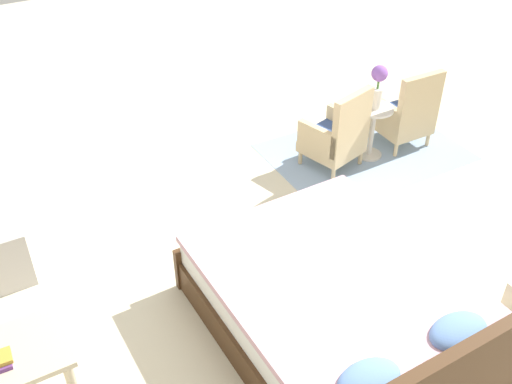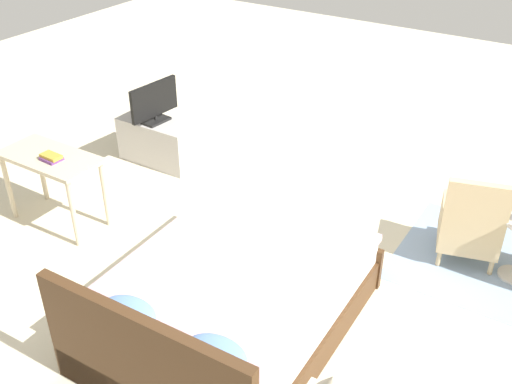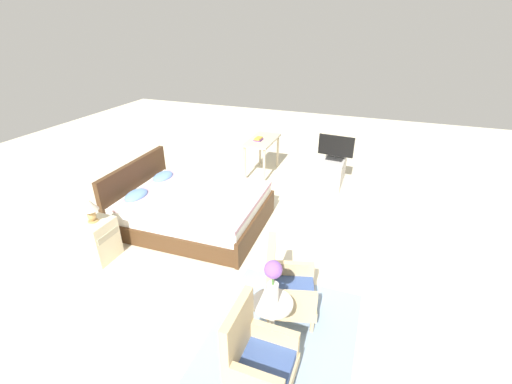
{
  "view_description": "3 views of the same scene",
  "coord_description": "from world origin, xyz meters",
  "px_view_note": "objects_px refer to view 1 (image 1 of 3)",
  "views": [
    {
      "loc": [
        1.94,
        3.32,
        3.65
      ],
      "look_at": [
        0.01,
        -0.12,
        0.72
      ],
      "focal_mm": 42.0,
      "sensor_mm": 36.0,
      "label": 1
    },
    {
      "loc": [
        -2.17,
        3.91,
        3.51
      ],
      "look_at": [
        0.34,
        -0.07,
        0.63
      ],
      "focal_mm": 42.0,
      "sensor_mm": 36.0,
      "label": 2
    },
    {
      "loc": [
        -4.23,
        -1.64,
        3.01
      ],
      "look_at": [
        0.02,
        -0.07,
        0.72
      ],
      "focal_mm": 24.0,
      "sensor_mm": 36.0,
      "label": 3
    }
  ],
  "objects_px": {
    "side_table": "(373,126)",
    "flower_vase": "(378,82)",
    "armchair_by_window_left": "(406,114)",
    "bed": "(342,312)",
    "armchair_by_window_right": "(337,136)"
  },
  "relations": [
    {
      "from": "side_table",
      "to": "flower_vase",
      "type": "distance_m",
      "value": 0.52
    },
    {
      "from": "bed",
      "to": "armchair_by_window_left",
      "type": "distance_m",
      "value": 3.0
    },
    {
      "from": "bed",
      "to": "side_table",
      "type": "bearing_deg",
      "value": -132.84
    },
    {
      "from": "side_table",
      "to": "flower_vase",
      "type": "relative_size",
      "value": 1.26
    },
    {
      "from": "side_table",
      "to": "flower_vase",
      "type": "height_order",
      "value": "flower_vase"
    },
    {
      "from": "bed",
      "to": "side_table",
      "type": "xyz_separation_m",
      "value": [
        -1.8,
        -1.94,
        0.08
      ]
    },
    {
      "from": "armchair_by_window_left",
      "to": "side_table",
      "type": "relative_size",
      "value": 1.53
    },
    {
      "from": "bed",
      "to": "side_table",
      "type": "height_order",
      "value": "bed"
    },
    {
      "from": "armchair_by_window_right",
      "to": "armchair_by_window_left",
      "type": "bearing_deg",
      "value": 179.87
    },
    {
      "from": "armchair_by_window_left",
      "to": "flower_vase",
      "type": "bearing_deg",
      "value": 1.51
    },
    {
      "from": "side_table",
      "to": "armchair_by_window_left",
      "type": "bearing_deg",
      "value": -178.49
    },
    {
      "from": "bed",
      "to": "flower_vase",
      "type": "bearing_deg",
      "value": -132.84
    },
    {
      "from": "bed",
      "to": "armchair_by_window_left",
      "type": "bearing_deg",
      "value": -139.35
    },
    {
      "from": "bed",
      "to": "flower_vase",
      "type": "distance_m",
      "value": 2.71
    },
    {
      "from": "armchair_by_window_right",
      "to": "side_table",
      "type": "distance_m",
      "value": 0.46
    }
  ]
}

